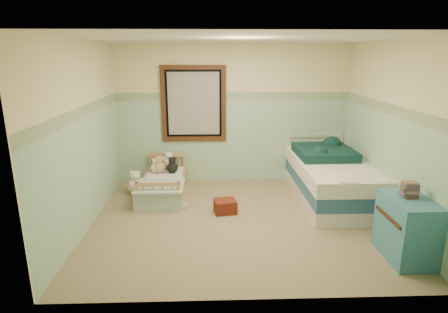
{
  "coord_description": "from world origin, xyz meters",
  "views": [
    {
      "loc": [
        -0.39,
        -4.89,
        2.31
      ],
      "look_at": [
        -0.2,
        0.35,
        0.86
      ],
      "focal_mm": 29.69,
      "sensor_mm": 36.0,
      "label": 1
    }
  ],
  "objects_px": {
    "floor_book": "(180,205)",
    "plush_floor_cream": "(136,186)",
    "toddler_bed_frame": "(164,189)",
    "twin_bed_frame": "(330,193)",
    "dresser": "(407,228)",
    "red_pillow": "(225,206)",
    "plush_floor_tan": "(140,193)"
  },
  "relations": [
    {
      "from": "plush_floor_cream",
      "to": "dresser",
      "type": "relative_size",
      "value": 0.37
    },
    {
      "from": "toddler_bed_frame",
      "to": "red_pillow",
      "type": "xyz_separation_m",
      "value": [
        1.02,
        -0.78,
        0.01
      ]
    },
    {
      "from": "toddler_bed_frame",
      "to": "floor_book",
      "type": "xyz_separation_m",
      "value": [
        0.31,
        -0.51,
        -0.08
      ]
    },
    {
      "from": "toddler_bed_frame",
      "to": "plush_floor_tan",
      "type": "height_order",
      "value": "plush_floor_tan"
    },
    {
      "from": "plush_floor_cream",
      "to": "plush_floor_tan",
      "type": "distance_m",
      "value": 0.3
    },
    {
      "from": "toddler_bed_frame",
      "to": "plush_floor_cream",
      "type": "relative_size",
      "value": 5.04
    },
    {
      "from": "dresser",
      "to": "toddler_bed_frame",
      "type": "bearing_deg",
      "value": 145.25
    },
    {
      "from": "plush_floor_cream",
      "to": "toddler_bed_frame",
      "type": "bearing_deg",
      "value": -7.98
    },
    {
      "from": "toddler_bed_frame",
      "to": "plush_floor_tan",
      "type": "xyz_separation_m",
      "value": [
        -0.36,
        -0.2,
        0.02
      ]
    },
    {
      "from": "twin_bed_frame",
      "to": "floor_book",
      "type": "relative_size",
      "value": 7.68
    },
    {
      "from": "dresser",
      "to": "plush_floor_cream",
      "type": "bearing_deg",
      "value": 148.27
    },
    {
      "from": "toddler_bed_frame",
      "to": "plush_floor_tan",
      "type": "distance_m",
      "value": 0.42
    },
    {
      "from": "plush_floor_tan",
      "to": "red_pillow",
      "type": "relative_size",
      "value": 0.7
    },
    {
      "from": "plush_floor_cream",
      "to": "floor_book",
      "type": "bearing_deg",
      "value": -36.06
    },
    {
      "from": "toddler_bed_frame",
      "to": "dresser",
      "type": "height_order",
      "value": "dresser"
    },
    {
      "from": "plush_floor_tan",
      "to": "twin_bed_frame",
      "type": "bearing_deg",
      "value": -2.22
    },
    {
      "from": "twin_bed_frame",
      "to": "dresser",
      "type": "relative_size",
      "value": 2.89
    },
    {
      "from": "dresser",
      "to": "red_pillow",
      "type": "bearing_deg",
      "value": 146.64
    },
    {
      "from": "toddler_bed_frame",
      "to": "twin_bed_frame",
      "type": "relative_size",
      "value": 0.65
    },
    {
      "from": "twin_bed_frame",
      "to": "red_pillow",
      "type": "bearing_deg",
      "value": -165.32
    },
    {
      "from": "dresser",
      "to": "plush_floor_tan",
      "type": "bearing_deg",
      "value": 150.69
    },
    {
      "from": "plush_floor_cream",
      "to": "plush_floor_tan",
      "type": "bearing_deg",
      "value": -65.76
    },
    {
      "from": "red_pillow",
      "to": "toddler_bed_frame",
      "type": "bearing_deg",
      "value": 142.6
    },
    {
      "from": "floor_book",
      "to": "plush_floor_cream",
      "type": "bearing_deg",
      "value": 154.66
    },
    {
      "from": "toddler_bed_frame",
      "to": "twin_bed_frame",
      "type": "xyz_separation_m",
      "value": [
        2.76,
        -0.32,
        0.02
      ]
    },
    {
      "from": "twin_bed_frame",
      "to": "red_pillow",
      "type": "relative_size",
      "value": 6.73
    },
    {
      "from": "plush_floor_cream",
      "to": "red_pillow",
      "type": "relative_size",
      "value": 0.86
    },
    {
      "from": "plush_floor_cream",
      "to": "red_pillow",
      "type": "distance_m",
      "value": 1.72
    },
    {
      "from": "twin_bed_frame",
      "to": "red_pillow",
      "type": "xyz_separation_m",
      "value": [
        -1.74,
        -0.46,
        -0.01
      ]
    },
    {
      "from": "toddler_bed_frame",
      "to": "dresser",
      "type": "xyz_separation_m",
      "value": [
        3.07,
        -2.13,
        0.28
      ]
    },
    {
      "from": "red_pillow",
      "to": "floor_book",
      "type": "bearing_deg",
      "value": 159.15
    },
    {
      "from": "toddler_bed_frame",
      "to": "red_pillow",
      "type": "bearing_deg",
      "value": -37.4
    }
  ]
}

